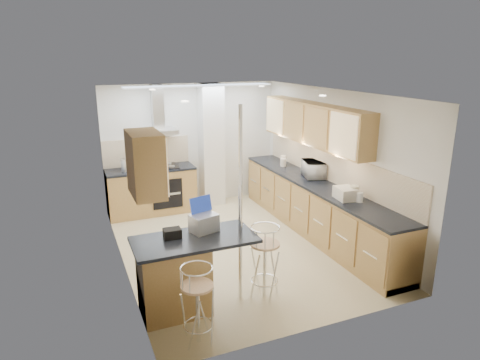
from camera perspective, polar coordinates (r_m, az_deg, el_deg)
name	(u,v)px	position (r m, az deg, el deg)	size (l,w,h in m)	color
ground	(236,246)	(7.15, -0.53, -8.82)	(4.80, 4.80, 0.00)	#C9B886
room_shell	(245,149)	(7.10, 0.72, 4.17)	(3.64, 4.84, 2.51)	silver
right_counter	(315,208)	(7.62, 9.98, -3.69)	(0.63, 4.40, 0.92)	#A07B40
back_counter	(152,191)	(8.63, -11.71, -1.39)	(1.70, 0.63, 0.92)	#A07B40
peninsula	(196,273)	(5.38, -5.95, -12.24)	(1.47, 0.72, 0.94)	#A07B40
microwave	(314,169)	(7.81, 9.83, 1.44)	(0.52, 0.35, 0.29)	white
laptop	(204,223)	(5.32, -4.84, -5.73)	(0.32, 0.24, 0.22)	#9B9FA3
bag	(172,233)	(5.21, -9.02, -7.02)	(0.21, 0.15, 0.11)	black
bar_stool_near	(198,305)	(4.81, -5.68, -16.24)	(0.37, 0.37, 0.92)	tan
bar_stool_end	(265,262)	(5.60, 3.31, -10.80)	(0.40, 0.40, 0.98)	tan
jar_a	(283,160)	(8.57, 5.79, 2.61)	(0.12, 0.12, 0.19)	beige
jar_b	(283,163)	(8.48, 5.79, 2.33)	(0.11, 0.11, 0.16)	beige
jar_c	(354,192)	(6.74, 14.98, -1.60)	(0.14, 0.14, 0.21)	beige
jar_d	(360,197)	(6.65, 15.65, -2.21)	(0.10, 0.10, 0.15)	white
bread_bin	(346,193)	(6.72, 13.89, -1.75)	(0.27, 0.34, 0.18)	beige
kettle	(125,165)	(8.35, -15.03, 1.91)	(0.16, 0.16, 0.23)	silver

